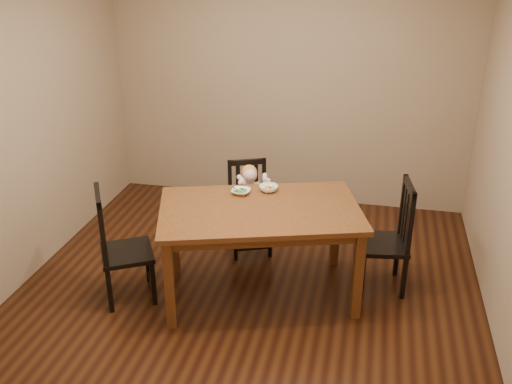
% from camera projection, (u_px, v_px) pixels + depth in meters
% --- Properties ---
extents(room, '(4.01, 4.01, 2.71)m').
position_uv_depth(room, '(248.00, 145.00, 4.47)').
color(room, '#3A1D0C').
rests_on(room, ground).
extents(dining_table, '(1.85, 1.42, 0.82)m').
position_uv_depth(dining_table, '(260.00, 218.00, 4.70)').
color(dining_table, '#472510').
rests_on(dining_table, room).
extents(chair_child, '(0.50, 0.49, 0.90)m').
position_uv_depth(chair_child, '(249.00, 209.00, 5.53)').
color(chair_child, black).
rests_on(chair_child, room).
extents(chair_left, '(0.58, 0.58, 1.01)m').
position_uv_depth(chair_left, '(120.00, 248.00, 4.74)').
color(chair_left, black).
rests_on(chair_left, room).
extents(chair_right, '(0.47, 0.49, 1.00)m').
position_uv_depth(chair_right, '(389.00, 238.00, 4.89)').
color(chair_right, black).
rests_on(chair_right, room).
extents(toddler, '(0.38, 0.41, 0.46)m').
position_uv_depth(toddler, '(250.00, 200.00, 5.44)').
color(toddler, silver).
rests_on(toddler, chair_child).
extents(bowl_peas, '(0.16, 0.16, 0.04)m').
position_uv_depth(bowl_peas, '(241.00, 192.00, 4.91)').
color(bowl_peas, white).
rests_on(bowl_peas, dining_table).
extents(bowl_veg, '(0.22, 0.22, 0.05)m').
position_uv_depth(bowl_veg, '(269.00, 188.00, 4.96)').
color(bowl_veg, white).
rests_on(bowl_veg, dining_table).
extents(fork, '(0.11, 0.05, 0.05)m').
position_uv_depth(fork, '(236.00, 190.00, 4.88)').
color(fork, silver).
rests_on(fork, bowl_peas).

